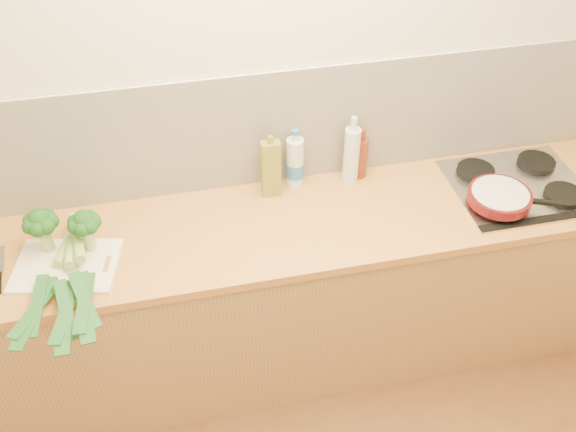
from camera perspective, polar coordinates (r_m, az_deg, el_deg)
room_shell at (r=2.74m, az=-0.81°, el=7.79°), size 3.50×3.50×3.50m
counter at (r=3.00m, az=0.46°, el=-6.80°), size 3.20×0.62×0.90m
gas_hob at (r=3.01m, az=19.82°, el=2.56°), size 0.58×0.50×0.04m
chopping_board at (r=2.63m, az=-19.11°, el=-4.18°), size 0.44×0.36×0.01m
broccoli_left at (r=2.62m, az=-21.14°, el=-0.62°), size 0.14×0.14×0.20m
broccoli_right at (r=2.58m, az=-17.66°, el=-0.68°), size 0.13×0.13×0.18m
leek_front at (r=2.59m, az=-19.97°, el=-4.40°), size 0.24×0.62×0.04m
leek_mid at (r=2.56m, az=-18.86°, el=-4.06°), size 0.10×0.70×0.04m
leek_back at (r=2.53m, az=-17.97°, el=-3.89°), size 0.12×0.65×0.04m
skillet at (r=2.85m, az=18.34°, el=1.65°), size 0.37×0.27×0.05m
oil_tin at (r=2.73m, az=-1.53°, el=4.25°), size 0.08×0.05×0.30m
glass_bottle at (r=2.81m, az=5.66°, el=5.42°), size 0.07×0.07×0.33m
amber_bottle at (r=2.87m, az=6.45°, el=5.24°), size 0.06×0.06×0.25m
water_bottle at (r=2.80m, az=0.63°, el=4.65°), size 0.08×0.08×0.27m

